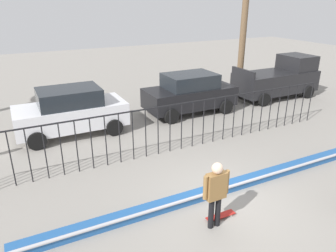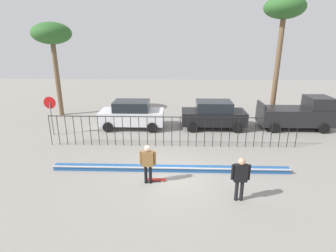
# 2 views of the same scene
# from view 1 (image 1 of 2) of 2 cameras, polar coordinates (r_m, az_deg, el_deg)

# --- Properties ---
(ground_plane) EXTENTS (60.00, 60.00, 0.00)m
(ground_plane) POSITION_cam_1_polar(r_m,az_deg,el_deg) (9.21, 10.56, -13.00)
(ground_plane) COLOR gray
(bowl_coping_ledge) EXTENTS (11.00, 0.40, 0.27)m
(bowl_coping_ledge) POSITION_cam_1_polar(r_m,az_deg,el_deg) (9.46, 8.88, -11.00)
(bowl_coping_ledge) COLOR #235699
(bowl_coping_ledge) RESTS_ON ground
(perimeter_fence) EXTENTS (14.04, 0.04, 1.77)m
(perimeter_fence) POSITION_cam_1_polar(r_m,az_deg,el_deg) (11.32, 0.36, 0.50)
(perimeter_fence) COLOR black
(perimeter_fence) RESTS_ON ground
(skateboarder) EXTENTS (0.70, 0.26, 1.74)m
(skateboarder) POSITION_cam_1_polar(r_m,az_deg,el_deg) (7.72, 8.47, -11.05)
(skateboarder) COLOR black
(skateboarder) RESTS_ON ground
(skateboard) EXTENTS (0.80, 0.20, 0.07)m
(skateboard) POSITION_cam_1_polar(r_m,az_deg,el_deg) (8.57, 9.28, -15.38)
(skateboard) COLOR #A51E19
(skateboard) RESTS_ON ground
(parked_car_white) EXTENTS (4.30, 2.12, 1.90)m
(parked_car_white) POSITION_cam_1_polar(r_m,az_deg,el_deg) (13.49, -16.80, 2.55)
(parked_car_white) COLOR silver
(parked_car_white) RESTS_ON ground
(parked_car_black) EXTENTS (4.30, 2.12, 1.90)m
(parked_car_black) POSITION_cam_1_polar(r_m,az_deg,el_deg) (15.45, 3.85, 5.83)
(parked_car_black) COLOR black
(parked_car_black) RESTS_ON ground
(pickup_truck) EXTENTS (4.70, 2.12, 2.24)m
(pickup_truck) POSITION_cam_1_polar(r_m,az_deg,el_deg) (18.97, 18.98, 7.92)
(pickup_truck) COLOR black
(pickup_truck) RESTS_ON ground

